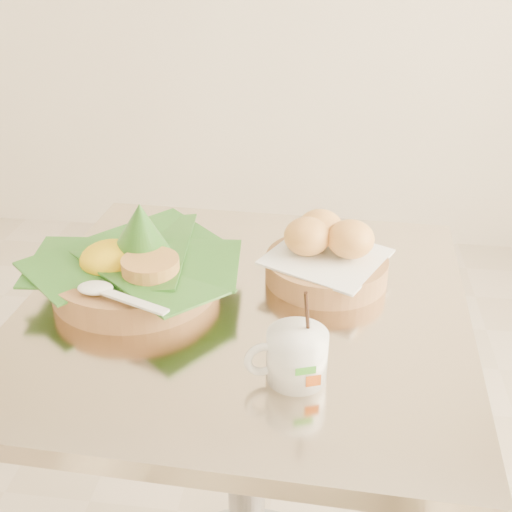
# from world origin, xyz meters

# --- Properties ---
(cafe_table) EXTENTS (0.73, 0.73, 0.75)m
(cafe_table) POSITION_xyz_m (0.20, 0.02, 0.53)
(cafe_table) COLOR gray
(cafe_table) RESTS_ON floor
(rice_basket) EXTENTS (0.34, 0.34, 0.17)m
(rice_basket) POSITION_xyz_m (0.02, 0.04, 0.80)
(rice_basket) COLOR #AD814A
(rice_basket) RESTS_ON cafe_table
(bread_basket) EXTENTS (0.23, 0.23, 0.11)m
(bread_basket) POSITION_xyz_m (0.33, 0.12, 0.79)
(bread_basket) COLOR #AD814A
(bread_basket) RESTS_ON cafe_table
(coffee_mug) EXTENTS (0.11, 0.08, 0.14)m
(coffee_mug) POSITION_xyz_m (0.30, -0.16, 0.79)
(coffee_mug) COLOR white
(coffee_mug) RESTS_ON cafe_table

